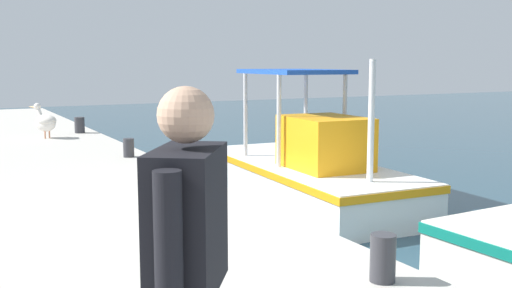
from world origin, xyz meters
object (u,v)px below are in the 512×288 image
at_px(fishing_boat_nearest, 308,171).
at_px(mooring_bollard_nearest, 80,125).
at_px(fisherman_standing, 188,275).
at_px(pelican, 45,121).
at_px(mooring_bollard_third, 383,258).
at_px(mooring_bollard_second, 129,148).

xyz_separation_m(fishing_boat_nearest, mooring_bollard_nearest, (-6.18, -2.86, 0.43)).
distance_m(fishing_boat_nearest, fisherman_standing, 8.77).
xyz_separation_m(pelican, mooring_bollard_third, (10.97, 0.93, -0.20)).
xyz_separation_m(mooring_bollard_nearest, mooring_bollard_third, (11.69, 0.00, -0.00)).
bearing_deg(fisherman_standing, pelican, 173.82).
distance_m(mooring_bollard_second, mooring_bollard_third, 7.30).
xyz_separation_m(fishing_boat_nearest, mooring_bollard_second, (-1.79, -2.86, 0.40)).
bearing_deg(mooring_bollard_nearest, fisherman_standing, -9.79).
bearing_deg(mooring_bollard_third, mooring_bollard_second, 180.00).
relative_size(mooring_bollard_nearest, mooring_bollard_second, 1.13).
height_order(fishing_boat_nearest, fisherman_standing, fishing_boat_nearest).
relative_size(mooring_bollard_nearest, mooring_bollard_third, 1.02).
bearing_deg(mooring_bollard_second, fishing_boat_nearest, 57.89).
bearing_deg(pelican, mooring_bollard_third, 4.82).
bearing_deg(mooring_bollard_second, pelican, -165.85).
height_order(fisherman_standing, mooring_bollard_third, fisherman_standing).
distance_m(fishing_boat_nearest, pelican, 6.68).
relative_size(mooring_bollard_second, mooring_bollard_third, 0.90).
height_order(mooring_bollard_second, mooring_bollard_third, mooring_bollard_third).
bearing_deg(mooring_bollard_third, pelican, -175.18).
relative_size(fisherman_standing, mooring_bollard_third, 4.28).
xyz_separation_m(fishing_boat_nearest, pelican, (-5.47, -3.78, 0.63)).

